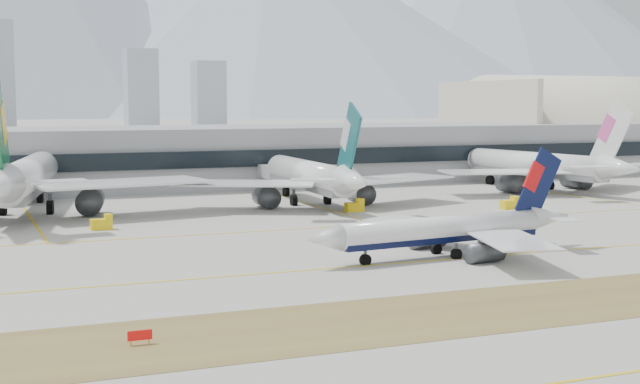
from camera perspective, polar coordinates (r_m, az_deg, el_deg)
name	(u,v)px	position (r m, az deg, el deg)	size (l,w,h in m)	color
ground	(342,260)	(121.85, 1.42, -4.39)	(3000.00, 3000.00, 0.00)	#98958E
apron_markings	(612,370)	(76.95, 18.16, -10.77)	(360.00, 122.22, 0.06)	brown
taxiing_airliner	(451,230)	(126.01, 8.36, -2.43)	(44.87, 38.77, 15.07)	white
widebody_eva	(25,180)	(177.50, -18.37, 0.74)	(69.81, 69.35, 25.41)	white
widebody_cathay	(312,178)	(184.87, -0.50, 0.93)	(61.01, 59.73, 21.77)	white
widebody_china_air	(542,167)	(221.86, 14.00, 1.59)	(61.15, 60.26, 21.96)	white
terminal	(160,157)	(230.13, -10.20, 2.23)	(280.00, 43.10, 15.00)	gray
hangar	(596,164)	(318.66, 17.26, 1.72)	(91.00, 60.00, 60.00)	beige
hold_sign_left	(140,335)	(81.74, -11.46, -8.99)	(2.20, 0.15, 1.35)	red
gse_extra	(510,204)	(182.70, 12.09, -0.75)	(3.55, 2.00, 2.60)	yellow
gse_b	(102,223)	(154.85, -13.77, -1.96)	(3.55, 2.00, 2.60)	yellow
gse_c	(355,206)	(174.77, 2.26, -0.92)	(3.55, 2.00, 2.60)	yellow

